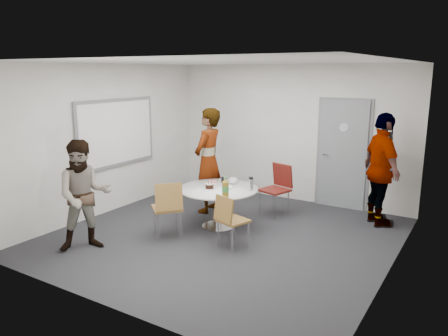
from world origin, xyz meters
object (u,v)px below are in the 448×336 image
Objects in this scene: chair_far at (278,184)px; whiteboard at (117,133)px; table at (220,194)px; person_main at (208,161)px; chair_near_right at (229,217)px; person_left at (84,196)px; person_right at (381,170)px; chair_near_left at (168,204)px; door at (343,155)px.

whiteboard is at bearing 40.27° from chair_far.
person_main is (-0.66, 0.65, 0.37)m from table.
chair_near_right is 2.11m from person_left.
person_right is (2.22, 1.54, 0.37)m from table.
chair_near_left is 1.56m from person_main.
table is 0.91m from chair_near_right.
chair_near_left is 1.12× the size of chair_near_right.
whiteboard reaches higher than person_main.
whiteboard is 2.03× the size of chair_far.
person_left is at bearing 75.56° from chair_far.
person_right is (2.88, 0.89, -0.01)m from person_main.
table is 1.60× the size of chair_near_right.
chair_far is at bearing 14.82° from chair_near_left.
person_left is at bearing -123.78° from table.
person_left reaches higher than chair_far.
table is at bearing -121.96° from door.
chair_far is 3.38m from person_left.
door is 2.27× the size of chair_far.
person_right is at bearing 71.80° from chair_near_right.
person_main is at bearing 49.97° from chair_near_left.
whiteboard is at bearing 68.93° from person_left.
whiteboard is 2.36m from table.
table is 1.24m from chair_far.
door reaches higher than chair_far.
door is at bearing 32.66° from whiteboard.
person_main is at bearing -142.78° from door.
person_right is (0.85, -0.65, -0.07)m from door.
door is 4.25m from whiteboard.
person_main reaches higher than table.
person_main reaches higher than person_right.
person_right is (1.68, 0.42, 0.38)m from chair_far.
person_main is 1.01× the size of person_right.
whiteboard is 1.46× the size of table.
whiteboard is 1.77m from person_main.
person_right is (2.64, 2.38, 0.40)m from chair_near_left.
table is 2.73m from person_right.
chair_near_left is at bearing 80.15° from chair_far.
chair_far is (2.73, 1.21, -0.88)m from whiteboard.
chair_near_left is 2.18m from chair_far.
door is 2.62m from table.
door reaches higher than person_right.
chair_near_left is 0.48× the size of person_right.
person_main reaches higher than person_left.
chair_near_right is 0.43× the size of person_right.
chair_near_left is at bearing 4.37° from person_main.
whiteboard is at bearing -68.82° from person_main.
whiteboard reaches higher than person_right.
whiteboard is 1.17× the size of person_left.
person_right reaches higher than table.
person_left is (-1.72, -2.90, 0.24)m from chair_far.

